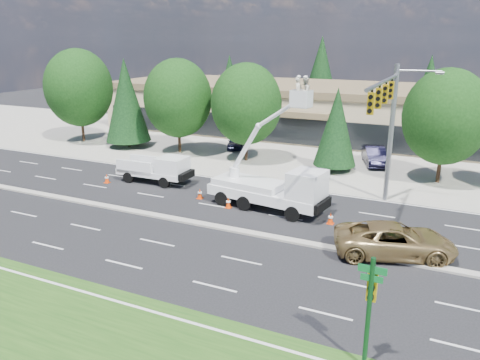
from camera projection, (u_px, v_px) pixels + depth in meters
The scene contains 24 objects.
ground at pixel (188, 222), 27.88m from camera, with size 140.00×140.00×0.00m, color black.
concrete_apron at pixel (296, 152), 45.20m from camera, with size 140.00×22.00×0.01m, color gray.
road_median at pixel (188, 221), 27.86m from camera, with size 120.00×0.55×0.12m, color gray.
strip_mall at pixel (325, 109), 53.01m from camera, with size 50.40×15.40×5.50m.
tree_front_a at pixel (79, 88), 48.18m from camera, with size 6.91×6.91×9.59m.
tree_front_b at pixel (126, 100), 46.01m from camera, with size 4.43×4.43×8.72m.
tree_front_c at pixel (178, 98), 43.43m from camera, with size 6.36×6.36×8.82m.
tree_front_d at pixel (246, 104), 40.63m from camera, with size 6.19×6.19×8.58m.
tree_front_e at pixel (336, 127), 37.77m from camera, with size 3.46×3.46×6.83m.
tree_front_f at pixel (446, 117), 34.13m from camera, with size 6.17×6.17×8.56m.
tree_back_a at pixel (230, 81), 70.30m from camera, with size 4.15×4.15×8.19m.
tree_back_b at pixel (321, 74), 64.18m from camera, with size 5.52×5.52×10.88m.
tree_back_c at pixel (429, 87), 58.85m from camera, with size 4.36×4.36×8.60m.
signal_mast at pixel (389, 116), 28.14m from camera, with size 2.76×10.16×9.00m.
street_sign_pole at pixel (370, 301), 15.01m from camera, with size 0.90×0.44×4.00m.
utility_pickup at pixel (158, 172), 35.31m from camera, with size 5.52×2.28×2.10m.
bucket_truck at pixel (276, 183), 29.29m from camera, with size 7.87×3.32×8.50m.
traffic_cone_a at pixel (107, 178), 35.39m from camera, with size 0.40×0.40×0.70m.
traffic_cone_b at pixel (200, 194), 31.92m from camera, with size 0.40×0.40×0.70m.
traffic_cone_c at pixel (228, 203), 30.16m from camera, with size 0.40×0.40×0.70m.
traffic_cone_d at pixel (331, 218), 27.57m from camera, with size 0.40×0.40×0.70m.
minivan at pixel (395, 240), 23.39m from camera, with size 2.75×5.96×1.66m, color #997D4A.
parked_car_west at pixel (236, 142), 46.42m from camera, with size 1.58×3.92×1.34m, color black.
parked_car_east at pixel (375, 156), 40.44m from camera, with size 1.66×4.76×1.57m, color black.
Camera 1 is at (13.83, -22.16, 10.52)m, focal length 35.00 mm.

